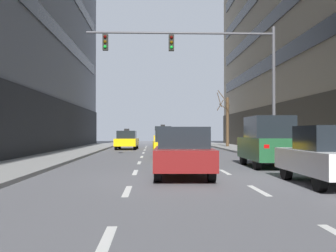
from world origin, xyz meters
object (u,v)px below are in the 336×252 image
(taxi_driving_0, at_px, (163,137))
(car_driving_3, at_px, (183,153))
(taxi_driving_1, at_px, (127,140))
(car_parked_2, at_px, (269,142))
(street_tree_0, at_px, (227,120))
(traffic_signal_0, at_px, (210,62))
(car_parked_1, at_px, (330,156))
(taxi_driving_2, at_px, (168,144))

(taxi_driving_0, height_order, car_driving_3, taxi_driving_0)
(taxi_driving_1, height_order, car_parked_2, car_parked_2)
(street_tree_0, bearing_deg, traffic_signal_0, -102.70)
(car_driving_3, relative_size, car_parked_1, 1.00)
(taxi_driving_0, relative_size, taxi_driving_2, 1.00)
(taxi_driving_2, height_order, traffic_signal_0, traffic_signal_0)
(taxi_driving_0, xyz_separation_m, street_tree_0, (6.19, -0.79, 1.62))
(taxi_driving_2, relative_size, car_driving_3, 0.96)
(taxi_driving_1, bearing_deg, taxi_driving_0, 54.03)
(car_parked_1, xyz_separation_m, traffic_signal_0, (-1.92, 10.45, 4.37))
(taxi_driving_2, relative_size, traffic_signal_0, 0.43)
(taxi_driving_1, relative_size, street_tree_0, 0.81)
(car_parked_2, bearing_deg, car_parked_1, -90.01)
(taxi_driving_2, xyz_separation_m, car_driving_3, (0.06, -11.03, 0.02))
(car_parked_2, xyz_separation_m, street_tree_0, (2.26, 22.76, 1.58))
(taxi_driving_0, xyz_separation_m, taxi_driving_1, (-3.25, -4.48, -0.23))
(car_driving_3, distance_m, traffic_signal_0, 9.59)
(taxi_driving_0, relative_size, car_driving_3, 0.96)
(taxi_driving_0, distance_m, street_tree_0, 6.45)
(car_driving_3, xyz_separation_m, traffic_signal_0, (2.04, 8.28, 4.38))
(car_parked_2, bearing_deg, street_tree_0, 84.32)
(taxi_driving_1, bearing_deg, street_tree_0, 21.33)
(taxi_driving_1, height_order, car_driving_3, taxi_driving_1)
(taxi_driving_0, distance_m, taxi_driving_2, 16.62)
(car_driving_3, bearing_deg, car_parked_1, -28.68)
(traffic_signal_0, height_order, street_tree_0, traffic_signal_0)
(taxi_driving_1, bearing_deg, taxi_driving_2, -75.45)
(taxi_driving_0, height_order, taxi_driving_2, taxi_driving_0)
(car_driving_3, height_order, traffic_signal_0, traffic_signal_0)
(car_driving_3, bearing_deg, car_parked_2, 45.89)
(taxi_driving_0, distance_m, traffic_signal_0, 19.91)
(taxi_driving_1, height_order, taxi_driving_2, taxi_driving_1)
(taxi_driving_2, distance_m, car_parked_1, 13.80)
(car_parked_1, bearing_deg, car_driving_3, 151.32)
(car_driving_3, bearing_deg, street_tree_0, 76.94)
(car_parked_2, xyz_separation_m, traffic_signal_0, (-1.92, 4.19, 4.12))
(car_parked_1, xyz_separation_m, street_tree_0, (2.26, 29.02, 1.83))
(car_driving_3, bearing_deg, traffic_signal_0, 76.14)
(taxi_driving_1, relative_size, car_parked_1, 0.99)
(taxi_driving_2, relative_size, car_parked_1, 0.96)
(car_parked_1, xyz_separation_m, car_parked_2, (0.00, 6.26, 0.26))
(street_tree_0, bearing_deg, taxi_driving_1, -158.67)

